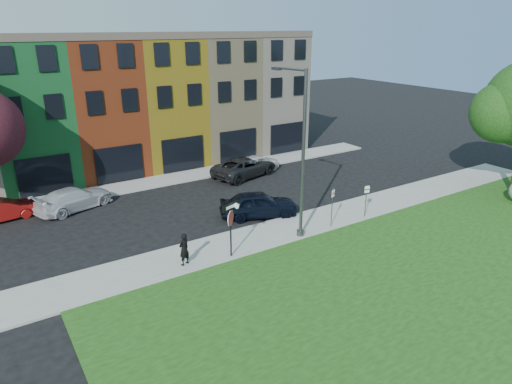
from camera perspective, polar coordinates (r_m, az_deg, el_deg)
ground at (r=23.68m, az=7.39°, el=-7.61°), size 120.00×120.00×0.00m
sidewalk_near at (r=26.88m, az=6.60°, el=-3.91°), size 40.00×3.00×0.12m
sidewalk_far at (r=34.45m, az=-12.75°, el=1.21°), size 40.00×2.40×0.12m
rowhouse_block at (r=39.17m, az=-15.85°, el=10.66°), size 30.00×10.12×10.00m
stop_sign at (r=22.15m, az=-3.19°, el=-3.36°), size 1.01×0.36×2.82m
man at (r=22.12m, az=-8.99°, el=-7.07°), size 0.85×0.78×1.64m
sedan_near at (r=27.49m, az=0.31°, el=-1.55°), size 5.01×5.91×1.58m
parked_car_red at (r=30.94m, az=-29.19°, el=-1.98°), size 2.44×4.34×1.31m
parked_car_silver at (r=30.81m, az=-21.78°, el=-0.78°), size 5.12×6.16×1.42m
parked_car_dark at (r=34.91m, az=-1.42°, el=3.18°), size 5.21×6.72×1.52m
parked_car_white at (r=36.00m, az=0.06°, el=3.60°), size 3.14×4.69×1.39m
street_lamp at (r=23.78m, az=5.58°, el=4.53°), size 0.64×2.57×8.88m
parking_sign_a at (r=25.98m, az=9.53°, el=-1.34°), size 0.30×0.16×2.34m
parking_sign_b at (r=27.81m, az=13.62°, el=-0.56°), size 0.31×0.12×2.01m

